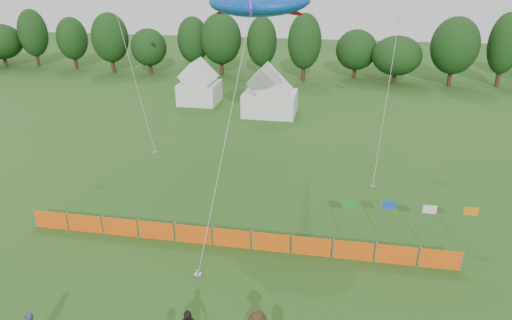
% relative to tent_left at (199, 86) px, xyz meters
% --- Properties ---
extents(treeline, '(104.57, 8.78, 8.36)m').
position_rel_tent_left_xyz_m(treeline, '(12.33, 12.81, 2.42)').
color(treeline, '#382314').
rests_on(treeline, ground).
extents(tent_left, '(3.96, 3.96, 3.49)m').
position_rel_tent_left_xyz_m(tent_left, '(0.00, 0.00, 0.00)').
color(tent_left, silver).
rests_on(tent_left, ground).
extents(tent_right, '(5.01, 4.01, 3.54)m').
position_rel_tent_left_xyz_m(tent_right, '(7.79, -2.74, 0.02)').
color(tent_right, white).
rests_on(tent_right, ground).
extents(barrier_fence, '(21.90, 0.06, 1.00)m').
position_rel_tent_left_xyz_m(barrier_fence, '(9.34, -25.39, -1.26)').
color(barrier_fence, '#E5520C').
rests_on(barrier_fence, ground).
extents(flag_row, '(6.73, 0.32, 2.11)m').
position_rel_tent_left_xyz_m(flag_row, '(17.89, -22.94, -0.39)').
color(flag_row, gray).
rests_on(flag_row, ground).
extents(stingray_kite, '(7.71, 19.31, 12.45)m').
position_rel_tent_left_xyz_m(stingray_kite, '(9.27, -16.76, 9.53)').
color(stingray_kite, blue).
rests_on(stingray_kite, ground).
extents(small_kite_white, '(2.29, 9.41, 10.37)m').
position_rel_tent_left_xyz_m(small_kite_white, '(17.82, -10.35, 5.48)').
color(small_kite_white, white).
rests_on(small_kite_white, ground).
extents(small_kite_dark, '(6.12, 5.66, 15.10)m').
position_rel_tent_left_xyz_m(small_kite_dark, '(-2.55, -10.93, 6.92)').
color(small_kite_dark, black).
rests_on(small_kite_dark, ground).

